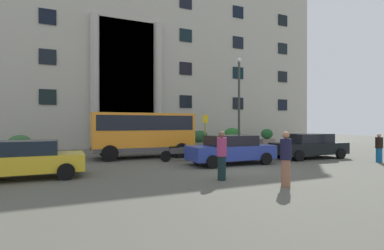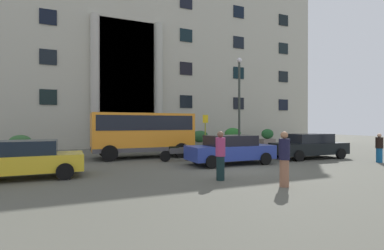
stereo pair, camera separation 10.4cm
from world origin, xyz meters
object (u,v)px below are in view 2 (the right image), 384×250
Objects in this scene: white_taxi_kerbside at (230,149)px; parked_hatchback_near at (24,159)px; pedestrian_man_crossing at (379,148)px; motorcycle_near_kerb at (176,153)px; pedestrian_child_trailing at (284,159)px; hedge_planter_west at (200,139)px; hedge_planter_entrance_right at (20,145)px; parked_compact_extra at (309,146)px; lamppost_plaza_centre at (239,96)px; bus_stop_sign at (205,129)px; orange_minibus at (143,131)px; hedge_planter_far_west at (158,142)px; pedestrian_man_red_shirt at (220,155)px; hedge_planter_east at (233,137)px; hedge_planter_far_east at (267,137)px.

white_taxi_kerbside is 1.08× the size of parked_hatchback_near.
pedestrian_man_crossing is (16.78, -2.41, 0.04)m from parked_hatchback_near.
pedestrian_child_trailing is (1.10, -7.33, 0.47)m from motorcycle_near_kerb.
hedge_planter_entrance_right is at bearing -179.64° from hedge_planter_west.
parked_compact_extra is at bearing 63.12° from pedestrian_man_crossing.
lamppost_plaza_centre is (4.91, 6.79, 3.55)m from white_taxi_kerbside.
bus_stop_sign reaches higher than white_taxi_kerbside.
white_taxi_kerbside is 2.28× the size of motorcycle_near_kerb.
orange_minibus is 3.08× the size of motorcycle_near_kerb.
pedestrian_man_red_shirt is (-1.50, -13.04, 0.31)m from hedge_planter_far_west.
hedge_planter_east is at bearing 68.09° from lamppost_plaza_centre.
orange_minibus is 3.32× the size of pedestrian_child_trailing.
hedge_planter_east is at bearing 90.56° from parked_compact_extra.
hedge_planter_far_east is 0.90× the size of hedge_planter_east.
motorcycle_near_kerb is 1.09× the size of pedestrian_man_red_shirt.
hedge_planter_far_west is at bearing 67.28° from pedestrian_man_red_shirt.
hedge_planter_east is (4.16, 2.81, -0.87)m from bus_stop_sign.
motorcycle_near_kerb is at bearing -137.86° from hedge_planter_east.
motorcycle_near_kerb is at bearing 91.46° from pedestrian_man_crossing.
orange_minibus is at bearing 127.11° from white_taxi_kerbside.
hedge_planter_entrance_right is at bearing 169.05° from lamppost_plaza_centre.
orange_minibus is 4.27× the size of hedge_planter_entrance_right.
pedestrian_man_crossing is at bearing -58.39° from bus_stop_sign.
parked_hatchback_near reaches higher than hedge_planter_entrance_right.
hedge_planter_east is 11.05m from motorcycle_near_kerb.
lamppost_plaza_centre is at bearing 37.92° from pedestrian_man_red_shirt.
hedge_planter_east is at bearing -0.44° from hedge_planter_far_west.
hedge_planter_east is (16.72, -0.21, 0.19)m from hedge_planter_entrance_right.
orange_minibus is 8.25m from hedge_planter_west.
bus_stop_sign reaches higher than hedge_planter_east.
lamppost_plaza_centre is at bearing 15.04° from orange_minibus.
orange_minibus is 8.10m from pedestrian_man_red_shirt.
hedge_planter_west is 0.95× the size of pedestrian_man_red_shirt.
bus_stop_sign reaches higher than parked_compact_extra.
parked_hatchback_near is at bearing -81.11° from hedge_planter_entrance_right.
hedge_planter_far_east is 12.75m from pedestrian_man_crossing.
orange_minibus is 1.45× the size of parked_hatchback_near.
parked_compact_extra is at bearing -60.29° from bus_stop_sign.
lamppost_plaza_centre is (5.95, 11.93, 3.38)m from pedestrian_child_trailing.
hedge_planter_west is 0.94× the size of pedestrian_child_trailing.
parked_compact_extra is at bearing 3.33° from white_taxi_kerbside.
bus_stop_sign is 1.76× the size of pedestrian_man_crossing.
hedge_planter_east reaches higher than white_taxi_kerbside.
pedestrian_man_red_shirt is 10.15m from pedestrian_man_crossing.
parked_compact_extra is 7.99m from motorcycle_near_kerb.
hedge_planter_west is at bearing 123.52° from lamppost_plaza_centre.
hedge_planter_west reaches higher than motorcycle_near_kerb.
pedestrian_man_crossing is 0.21× the size of lamppost_plaza_centre.
pedestrian_man_crossing is (5.77, -9.38, -0.92)m from bus_stop_sign.
hedge_planter_far_east is at bearing 44.86° from white_taxi_kerbside.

